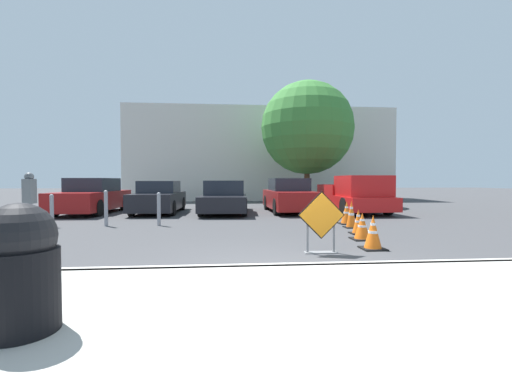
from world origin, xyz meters
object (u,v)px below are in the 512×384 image
traffic_cone_fourth (351,215)px  trash_bin (20,268)px  parked_car_second (159,198)px  parking_meter (30,206)px  traffic_cone_second (362,227)px  bollard_nearest (159,208)px  traffic_cone_fifth (347,213)px  parked_car_third (225,198)px  bollard_third (52,210)px  pickup_truck (355,196)px  traffic_cone_third (358,222)px  parked_car_nearest (93,197)px  road_closed_sign (321,221)px  parked_car_fourth (289,196)px  bollard_second (106,207)px  traffic_cone_nearest (373,233)px

traffic_cone_fourth → trash_bin: 8.71m
traffic_cone_fourth → parked_car_second: (-6.59, 5.25, 0.25)m
trash_bin → parking_meter: (-0.84, 1.70, 0.39)m
traffic_cone_second → parked_car_second: size_ratio=0.15×
parking_meter → bollard_nearest: bearing=85.7°
traffic_cone_fourth → traffic_cone_fifth: bearing=79.0°
traffic_cone_second → parked_car_third: 7.71m
parking_meter → bollard_third: bearing=113.9°
traffic_cone_second → parked_car_third: size_ratio=0.13×
traffic_cone_fifth → parking_meter: parking_meter is taller
parked_car_third → pickup_truck: bearing=179.5°
traffic_cone_third → parked_car_nearest: (-9.18, 6.53, 0.38)m
parked_car_second → pickup_truck: 8.51m
parked_car_nearest → pickup_truck: (11.32, -0.76, 0.02)m
trash_bin → parking_meter: size_ratio=0.79×
road_closed_sign → parked_car_fourth: (0.94, 8.56, 0.07)m
trash_bin → bollard_third: 8.59m
parked_car_third → trash_bin: bearing=85.1°
bollard_nearest → parking_meter: (-0.46, -6.12, 0.52)m
parked_car_third → bollard_second: 5.38m
traffic_cone_second → traffic_cone_fourth: 2.05m
traffic_cone_fourth → trash_bin: bearing=-128.3°
traffic_cone_second → road_closed_sign: bearing=-134.4°
parked_car_second → pickup_truck: bearing=176.7°
traffic_cone_fourth → bollard_nearest: size_ratio=0.78×
parked_car_nearest → bollard_nearest: bearing=131.7°
pickup_truck → trash_bin: pickup_truck is taller
traffic_cone_fifth → pickup_truck: 4.16m
traffic_cone_nearest → parking_meter: size_ratio=0.51×
bollard_second → parking_meter: size_ratio=0.81×
road_closed_sign → bollard_second: road_closed_sign is taller
parked_car_third → traffic_cone_second: bearing=118.2°
bollard_nearest → parking_meter: bearing=-94.3°
road_closed_sign → traffic_cone_third: 2.82m
pickup_truck → bollard_nearest: pickup_truck is taller
traffic_cone_nearest → parked_car_fourth: parked_car_fourth is taller
traffic_cone_nearest → bollard_nearest: 6.51m
traffic_cone_fourth → bollard_third: bollard_third is taller
parked_car_third → bollard_second: size_ratio=4.31×
bollard_second → trash_bin: bearing=-75.9°
parking_meter → parked_car_nearest: bearing=106.8°
parked_car_third → bollard_nearest: 4.48m
bollard_nearest → bollard_third: bearing=180.0°
parking_meter → traffic_cone_third: bearing=33.7°
traffic_cone_fourth → bollard_second: (-7.36, 0.98, 0.19)m
pickup_truck → bollard_second: pickup_truck is taller
trash_bin → bollard_second: (-1.97, 7.82, -0.10)m
pickup_truck → bollard_third: bearing=17.8°
road_closed_sign → bollard_nearest: size_ratio=1.16×
traffic_cone_third → traffic_cone_fifth: 2.05m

